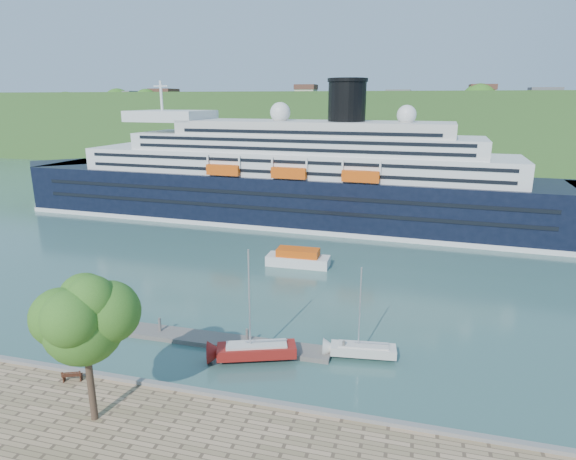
# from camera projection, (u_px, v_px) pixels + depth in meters

# --- Properties ---
(ground) EXTENTS (400.00, 400.00, 0.00)m
(ground) POSITION_uv_depth(u_px,v_px,m) (161.00, 396.00, 36.25)
(ground) COLOR #315851
(ground) RESTS_ON ground
(far_hillside) EXTENTS (400.00, 50.00, 24.00)m
(far_hillside) POSITION_uv_depth(u_px,v_px,m) (368.00, 128.00, 168.23)
(far_hillside) COLOR #365923
(far_hillside) RESTS_ON ground
(quay_coping) EXTENTS (220.00, 0.50, 0.30)m
(quay_coping) POSITION_uv_depth(u_px,v_px,m) (159.00, 384.00, 35.76)
(quay_coping) COLOR slate
(quay_coping) RESTS_ON promenade
(cruise_ship) EXTENTS (112.38, 21.44, 25.09)m
(cruise_ship) POSITION_uv_depth(u_px,v_px,m) (280.00, 152.00, 85.75)
(cruise_ship) COLOR black
(cruise_ship) RESTS_ON ground
(park_bench) EXTENTS (1.61, 1.13, 0.95)m
(park_bench) POSITION_uv_depth(u_px,v_px,m) (72.00, 375.00, 36.42)
(park_bench) COLOR #462114
(park_bench) RESTS_ON promenade
(promenade_tree) EXTENTS (6.71, 6.71, 11.11)m
(promenade_tree) POSITION_uv_depth(u_px,v_px,m) (86.00, 344.00, 30.72)
(promenade_tree) COLOR #2E5F19
(promenade_tree) RESTS_ON promenade
(floating_pontoon) EXTENTS (19.67, 2.50, 0.44)m
(floating_pontoon) POSITION_uv_depth(u_px,v_px,m) (225.00, 341.00, 44.03)
(floating_pontoon) COLOR gray
(floating_pontoon) RESTS_ON ground
(sailboat_red) EXTENTS (7.66, 4.49, 9.56)m
(sailboat_red) POSITION_uv_depth(u_px,v_px,m) (256.00, 309.00, 39.95)
(sailboat_red) COLOR maroon
(sailboat_red) RESTS_ON ground
(sailboat_white_far) EXTENTS (6.32, 2.45, 7.95)m
(sailboat_white_far) POSITION_uv_depth(u_px,v_px,m) (365.00, 316.00, 40.53)
(sailboat_white_far) COLOR silver
(sailboat_white_far) RESTS_ON ground
(tender_launch) EXTENTS (8.54, 3.02, 2.35)m
(tender_launch) POSITION_uv_depth(u_px,v_px,m) (298.00, 257.00, 64.49)
(tender_launch) COLOR #E04F0D
(tender_launch) RESTS_ON ground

